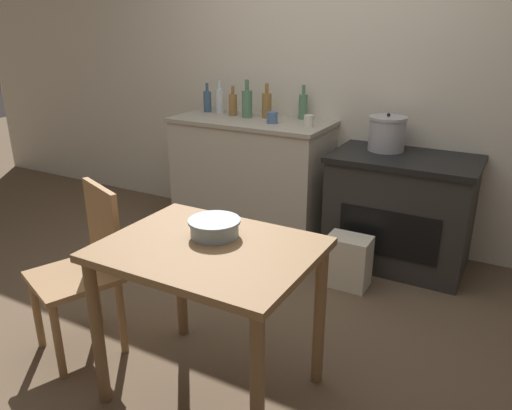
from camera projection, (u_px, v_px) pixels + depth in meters
name	position (u px, v px, depth m)	size (l,w,h in m)	color
ground_plane	(226.00, 321.00, 2.95)	(14.00, 14.00, 0.00)	brown
wall_back	(333.00, 75.00, 3.80)	(8.00, 0.07, 2.55)	beige
counter_cabinet	(252.00, 176.00, 4.06)	(1.26, 0.60, 0.94)	beige
stove	(400.00, 211.00, 3.53)	(0.98, 0.63, 0.80)	#2D2B28
work_table	(210.00, 272.00, 2.18)	(0.91, 0.70, 0.76)	olive
chair	(86.00, 266.00, 2.58)	(0.52, 0.52, 0.89)	#997047
flour_sack	(348.00, 261.00, 3.29)	(0.28, 0.20, 0.35)	beige
stock_pot	(387.00, 133.00, 3.49)	(0.26, 0.26, 0.26)	#A8A8AD
mixing_bowl_large	(214.00, 227.00, 2.22)	(0.24, 0.24, 0.08)	#93A8B2
bottle_far_left	(220.00, 100.00, 4.11)	(0.07, 0.07, 0.28)	silver
bottle_left	(207.00, 101.00, 4.18)	(0.07, 0.07, 0.24)	#3D5675
bottle_mid_left	(267.00, 105.00, 3.92)	(0.07, 0.07, 0.27)	olive
bottle_center_left	(233.00, 104.00, 4.02)	(0.07, 0.07, 0.23)	olive
bottle_center	(247.00, 103.00, 3.93)	(0.08, 0.08, 0.29)	#517F5B
bottle_center_right	(303.00, 106.00, 3.88)	(0.07, 0.07, 0.26)	#517F5B
cup_mid_right	(309.00, 121.00, 3.62)	(0.07, 0.07, 0.08)	silver
cup_right	(272.00, 118.00, 3.74)	(0.08, 0.08, 0.08)	#4C6B99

